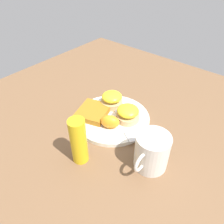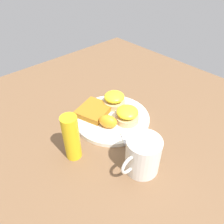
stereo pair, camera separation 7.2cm
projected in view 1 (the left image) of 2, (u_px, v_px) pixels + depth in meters
name	position (u px, v px, depth m)	size (l,w,h in m)	color
ground_plane	(112.00, 120.00, 0.74)	(1.10, 1.10, 0.00)	brown
plate	(112.00, 118.00, 0.74)	(0.25, 0.25, 0.01)	silver
sandwich_benedict_left	(128.00, 114.00, 0.71)	(0.08, 0.08, 0.05)	tan
sandwich_benedict_right	(112.00, 99.00, 0.77)	(0.08, 0.08, 0.05)	tan
hashbrown_patty	(93.00, 112.00, 0.74)	(0.11, 0.10, 0.02)	#A2661A
orange_wedge	(110.00, 122.00, 0.68)	(0.06, 0.04, 0.04)	orange
fork	(122.00, 121.00, 0.71)	(0.13, 0.20, 0.00)	silver
cup	(152.00, 152.00, 0.56)	(0.12, 0.09, 0.10)	silver
condiment_bottle	(79.00, 141.00, 0.57)	(0.04, 0.04, 0.14)	gold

